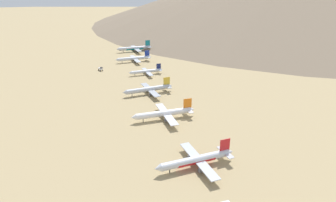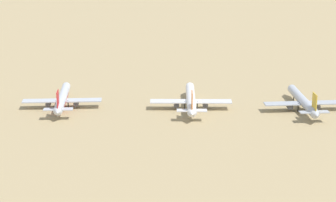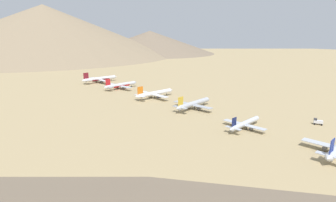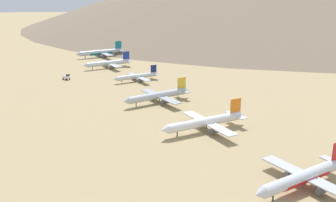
{
  "view_description": "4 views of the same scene",
  "coord_description": "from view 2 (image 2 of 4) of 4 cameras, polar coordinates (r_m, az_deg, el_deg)",
  "views": [
    {
      "loc": [
        42.37,
        213.5,
        82.54
      ],
      "look_at": [
        -3.86,
        32.26,
        5.78
      ],
      "focal_mm": 31.45,
      "sensor_mm": 36.0,
      "label": 1
    },
    {
      "loc": [
        -254.31,
        39.54,
        85.88
      ],
      "look_at": [
        -0.22,
        57.33,
        3.97
      ],
      "focal_mm": 68.31,
      "sensor_mm": 36.0,
      "label": 2
    },
    {
      "loc": [
        -138.07,
        -141.42,
        55.61
      ],
      "look_at": [
        -4.1,
        21.5,
        3.37
      ],
      "focal_mm": 29.5,
      "sensor_mm": 36.0,
      "label": 3
    },
    {
      "loc": [
        81.79,
        177.6,
        58.36
      ],
      "look_at": [
        2.94,
        11.23,
        3.68
      ],
      "focal_mm": 40.4,
      "sensor_mm": 36.0,
      "label": 4
    }
  ],
  "objects": [
    {
      "name": "parked_jet_3",
      "position": [
        273.22,
        11.96,
        -0.01
      ],
      "size": [
        41.18,
        33.65,
        11.9
      ],
      "color": "#B2B7C1",
      "rests_on": "ground"
    },
    {
      "name": "ground_plane",
      "position": [
        271.31,
        12.17,
        -1.04
      ],
      "size": [
        1827.35,
        1827.35,
        0.0
      ],
      "primitive_type": "plane",
      "color": "tan"
    },
    {
      "name": "parked_jet_5",
      "position": [
        274.52,
        -9.41,
        0.22
      ],
      "size": [
        41.2,
        33.61,
        11.89
      ],
      "color": "silver",
      "rests_on": "ground"
    },
    {
      "name": "parked_jet_4",
      "position": [
        269.41,
        2.06,
        0.15
      ],
      "size": [
        42.48,
        34.52,
        12.25
      ],
      "color": "white",
      "rests_on": "ground"
    }
  ]
}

